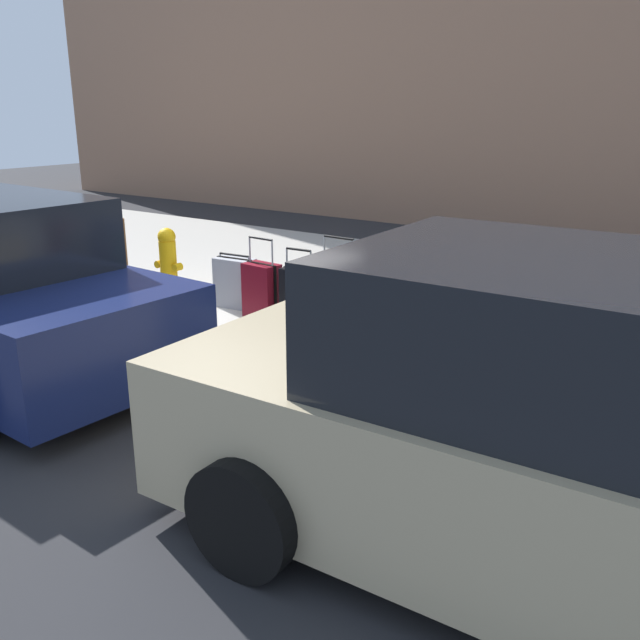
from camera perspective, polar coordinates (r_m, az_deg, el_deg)
name	(u,v)px	position (r m, az deg, el deg)	size (l,w,h in m)	color
ground_plane	(202,338)	(7.25, -9.73, -1.49)	(40.00, 40.00, 0.00)	#28282B
sidewalk_curb	(336,283)	(9.09, 1.31, 3.09)	(18.00, 5.00, 0.14)	#ADA89E
suitcase_maroon_0	(628,357)	(5.87, 24.13, -2.81)	(0.47, 0.25, 0.82)	maroon
suitcase_silver_1	(553,348)	(5.98, 18.72, -2.21)	(0.50, 0.20, 0.78)	#9EA0A8
suitcase_navy_2	(490,323)	(6.17, 13.91, -0.23)	(0.49, 0.29, 1.00)	navy
suitcase_teal_3	(433,320)	(6.33, 9.32, 0.00)	(0.38, 0.22, 0.68)	#0F606B
suitcase_red_4	(382,313)	(6.51, 5.12, 0.61)	(0.46, 0.22, 0.67)	red
suitcase_olive_5	(338,301)	(6.81, 1.53, 1.62)	(0.41, 0.26, 0.97)	#59601E
suitcase_black_6	(299,297)	(7.07, -1.75, 1.95)	(0.36, 0.24, 0.80)	black
suitcase_maroon_7	(262,291)	(7.32, -4.83, 2.43)	(0.40, 0.26, 0.87)	maroon
suitcase_silver_8	(235,283)	(7.75, -7.04, 3.09)	(0.47, 0.27, 0.61)	#9EA0A8
fire_hydrant	(168,260)	(8.35, -12.46, 4.85)	(0.39, 0.21, 0.81)	#D89E0C
bollard_post	(120,254)	(8.76, -16.21, 5.24)	(0.17, 0.17, 0.87)	brown
parked_car_beige_0	(569,437)	(3.61, 19.88, -9.09)	(4.33, 2.06, 1.65)	tan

